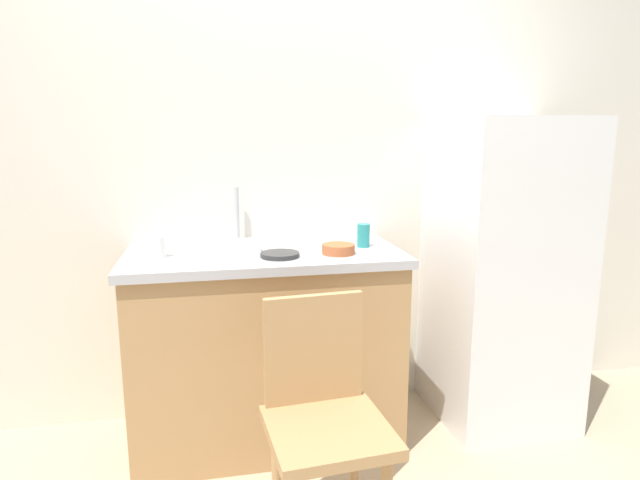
# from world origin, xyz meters

# --- Properties ---
(back_wall) EXTENTS (4.80, 0.10, 2.68)m
(back_wall) POSITION_xyz_m (0.00, 1.00, 1.34)
(back_wall) COLOR silver
(back_wall) RESTS_ON ground_plane
(cabinet_base) EXTENTS (1.20, 0.60, 0.88)m
(cabinet_base) POSITION_xyz_m (-0.09, 0.65, 0.44)
(cabinet_base) COLOR tan
(cabinet_base) RESTS_ON ground_plane
(countertop) EXTENTS (1.24, 0.64, 0.04)m
(countertop) POSITION_xyz_m (-0.09, 0.65, 0.90)
(countertop) COLOR #B7B7BC
(countertop) RESTS_ON cabinet_base
(faucet) EXTENTS (0.02, 0.02, 0.27)m
(faucet) POSITION_xyz_m (-0.20, 0.90, 1.06)
(faucet) COLOR #B7B7BC
(faucet) RESTS_ON countertop
(refrigerator) EXTENTS (0.62, 0.63, 1.52)m
(refrigerator) POSITION_xyz_m (1.10, 0.63, 0.76)
(refrigerator) COLOR white
(refrigerator) RESTS_ON ground_plane
(chair) EXTENTS (0.43, 0.43, 0.89)m
(chair) POSITION_xyz_m (0.03, -0.09, 0.50)
(chair) COLOR tan
(chair) RESTS_ON ground_plane
(dish_tray) EXTENTS (0.28, 0.20, 0.05)m
(dish_tray) POSITION_xyz_m (-0.25, 0.62, 0.95)
(dish_tray) COLOR white
(dish_tray) RESTS_ON countertop
(terracotta_bowl) EXTENTS (0.15, 0.15, 0.04)m
(terracotta_bowl) POSITION_xyz_m (0.23, 0.52, 0.94)
(terracotta_bowl) COLOR #B25B33
(terracotta_bowl) RESTS_ON countertop
(hotplate) EXTENTS (0.17, 0.17, 0.02)m
(hotplate) POSITION_xyz_m (-0.03, 0.51, 0.93)
(hotplate) COLOR #2D2D2D
(hotplate) RESTS_ON countertop
(cup_white) EXTENTS (0.07, 0.07, 0.09)m
(cup_white) POSITION_xyz_m (-0.55, 0.61, 0.97)
(cup_white) COLOR white
(cup_white) RESTS_ON countertop
(cup_teal) EXTENTS (0.06, 0.06, 0.11)m
(cup_teal) POSITION_xyz_m (0.38, 0.64, 0.98)
(cup_teal) COLOR teal
(cup_teal) RESTS_ON countertop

